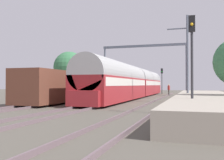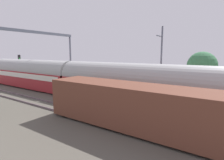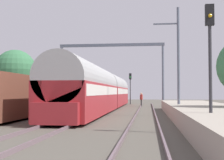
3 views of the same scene
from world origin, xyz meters
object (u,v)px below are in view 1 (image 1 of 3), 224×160
freight_car (65,87)px  catenary_gantry (144,59)px  passenger_train (134,82)px  person_crossing (169,89)px  railway_signal_far (162,77)px  railway_signal_near (192,52)px

freight_car → catenary_gantry: 18.50m
passenger_train → person_crossing: (3.69, 8.00, -0.94)m
freight_car → railway_signal_far: 25.94m
person_crossing → catenary_gantry: size_ratio=0.13×
railway_signal_near → railway_signal_far: (-5.25, 32.34, -0.51)m
person_crossing → railway_signal_near: (3.47, -25.85, 2.45)m
railway_signal_near → railway_signal_far: bearing=99.2°
railway_signal_far → passenger_train: bearing=-97.5°
person_crossing → freight_car: bearing=173.7°
freight_car → catenary_gantry: (4.37, 17.48, 4.21)m
person_crossing → railway_signal_far: railway_signal_far is taller
catenary_gantry → passenger_train: bearing=-90.0°
railway_signal_near → railway_signal_far: size_ratio=1.19×
passenger_train → freight_car: (-4.37, -10.63, -0.50)m
person_crossing → passenger_train: bearing=172.3°
railway_signal_far → person_crossing: bearing=-74.7°
passenger_train → railway_signal_near: size_ratio=6.00×
freight_car → person_crossing: size_ratio=7.51×
person_crossing → railway_signal_near: size_ratio=0.32×
person_crossing → catenary_gantry: catenary_gantry is taller
passenger_train → freight_car: bearing=-112.3°
passenger_train → person_crossing: 8.86m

